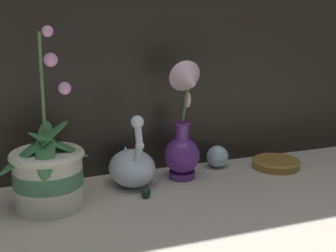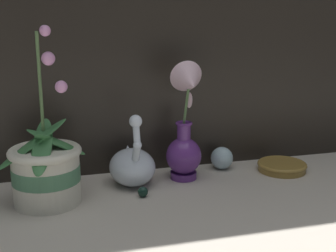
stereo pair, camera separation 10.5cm
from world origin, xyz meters
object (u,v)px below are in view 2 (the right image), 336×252
(blue_vase, at_px, (185,134))
(amber_dish, at_px, (282,166))
(glass_sphere, at_px, (222,158))
(orchid_potted_plant, at_px, (46,169))
(swan_figurine, at_px, (132,165))

(blue_vase, distance_m, amber_dish, 0.33)
(blue_vase, bearing_deg, glass_sphere, 24.35)
(orchid_potted_plant, relative_size, amber_dish, 2.98)
(blue_vase, bearing_deg, amber_dish, -0.75)
(orchid_potted_plant, xyz_separation_m, blue_vase, (0.38, 0.06, 0.05))
(swan_figurine, xyz_separation_m, amber_dish, (0.45, -0.01, -0.04))
(glass_sphere, bearing_deg, orchid_potted_plant, -166.83)
(orchid_potted_plant, height_order, swan_figurine, orchid_potted_plant)
(blue_vase, xyz_separation_m, amber_dish, (0.30, -0.00, -0.12))
(orchid_potted_plant, xyz_separation_m, swan_figurine, (0.23, 0.07, -0.03))
(blue_vase, height_order, glass_sphere, blue_vase)
(glass_sphere, distance_m, amber_dish, 0.18)
(orchid_potted_plant, bearing_deg, amber_dish, 4.63)
(orchid_potted_plant, xyz_separation_m, amber_dish, (0.68, 0.06, -0.07))
(glass_sphere, bearing_deg, swan_figurine, -169.65)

